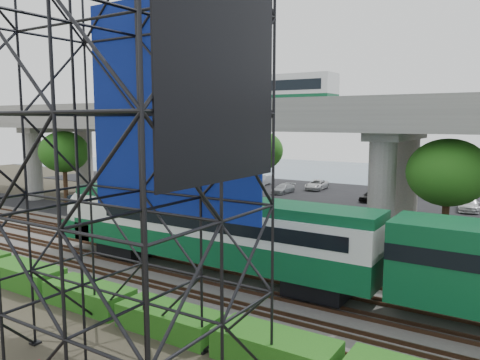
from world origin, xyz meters
The scene contains 13 objects.
ground centered at (0.00, 0.00, 0.00)m, with size 140.00×140.00×0.00m, color #474233.
ballast_bed centered at (0.00, 2.00, 0.10)m, with size 90.00×12.00×0.20m, color slate.
service_road centered at (0.00, 10.50, 0.04)m, with size 90.00×5.00×0.08m, color black.
parking_lot centered at (0.00, 34.00, 0.04)m, with size 90.00×18.00×0.08m, color black.
harbor_water centered at (0.00, 56.00, 0.01)m, with size 140.00×40.00×0.03m, color slate.
rail_tracks centered at (0.00, 2.00, 0.28)m, with size 90.00×9.52×0.16m.
commuter_train centered at (5.60, 2.00, 2.88)m, with size 29.30×3.06×4.30m.
overpass centered at (-0.07, 16.00, 8.21)m, with size 80.00×12.00×12.40m.
scaffold_tower centered at (6.74, -7.98, 7.47)m, with size 9.36×6.36×15.00m.
hedge_strip centered at (1.01, -4.30, 0.56)m, with size 34.60×1.80×1.20m.
trees centered at (-4.67, 16.17, 5.57)m, with size 40.94×16.94×7.69m.
suv centered at (-10.06, 9.60, 0.82)m, with size 2.44×5.30×1.47m, color black.
parked_cars centered at (1.19, 33.66, 0.68)m, with size 34.01×9.61×1.31m.
Camera 1 is at (18.47, -18.47, 8.81)m, focal length 35.00 mm.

